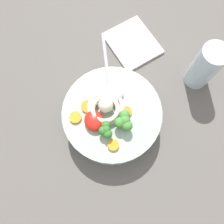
# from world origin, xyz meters

# --- Properties ---
(table_slab) EXTENTS (1.18, 1.18, 0.03)m
(table_slab) POSITION_xyz_m (0.00, 0.00, 0.01)
(table_slab) COLOR #5B5651
(table_slab) RESTS_ON ground
(soup_bowl) EXTENTS (0.22, 0.22, 0.06)m
(soup_bowl) POSITION_xyz_m (-0.01, 0.03, 0.06)
(soup_bowl) COLOR #9EB2A3
(soup_bowl) RESTS_ON table_slab
(noodle_pile) EXTENTS (0.09, 0.09, 0.04)m
(noodle_pile) POSITION_xyz_m (-0.02, 0.02, 0.10)
(noodle_pile) COLOR beige
(noodle_pile) RESTS_ON soup_bowl
(soup_spoon) EXTENTS (0.17, 0.08, 0.02)m
(soup_spoon) POSITION_xyz_m (-0.06, 0.05, 0.10)
(soup_spoon) COLOR #B7B7BC
(soup_spoon) RESTS_ON soup_bowl
(chili_sauce_dollop) EXTENTS (0.05, 0.04, 0.02)m
(chili_sauce_dollop) POSITION_xyz_m (-0.00, -0.01, 0.10)
(chili_sauce_dollop) COLOR red
(chili_sauce_dollop) RESTS_ON soup_bowl
(broccoli_floret_right) EXTENTS (0.04, 0.03, 0.03)m
(broccoli_floret_right) POSITION_xyz_m (0.03, 0.01, 0.11)
(broccoli_floret_right) COLOR #7A9E60
(broccoli_floret_right) RESTS_ON soup_bowl
(broccoli_floret_far) EXTENTS (0.04, 0.04, 0.04)m
(broccoli_floret_far) POSITION_xyz_m (0.03, 0.05, 0.11)
(broccoli_floret_far) COLOR #7A9E60
(broccoli_floret_far) RESTS_ON soup_bowl
(carrot_slice_center) EXTENTS (0.02, 0.02, 0.01)m
(carrot_slice_center) POSITION_xyz_m (0.06, 0.01, 0.09)
(carrot_slice_center) COLOR orange
(carrot_slice_center) RESTS_ON soup_bowl
(carrot_slice_left) EXTENTS (0.03, 0.03, 0.00)m
(carrot_slice_left) POSITION_xyz_m (-0.04, -0.01, 0.09)
(carrot_slice_left) COLOR orange
(carrot_slice_left) RESTS_ON soup_bowl
(carrot_slice_beside_chili) EXTENTS (0.03, 0.03, 0.01)m
(carrot_slice_beside_chili) POSITION_xyz_m (-0.02, -0.04, 0.09)
(carrot_slice_beside_chili) COLOR orange
(carrot_slice_beside_chili) RESTS_ON soup_bowl
(carrot_slice_extra_a) EXTENTS (0.02, 0.02, 0.01)m
(carrot_slice_extra_a) POSITION_xyz_m (0.01, 0.06, 0.09)
(carrot_slice_extra_a) COLOR orange
(carrot_slice_extra_a) RESTS_ON soup_bowl
(drinking_glass) EXTENTS (0.06, 0.06, 0.13)m
(drinking_glass) POSITION_xyz_m (-0.02, 0.27, 0.09)
(drinking_glass) COLOR silver
(drinking_glass) RESTS_ON table_slab
(folded_napkin) EXTENTS (0.15, 0.13, 0.01)m
(folded_napkin) POSITION_xyz_m (-0.18, 0.17, 0.03)
(folded_napkin) COLOR white
(folded_napkin) RESTS_ON table_slab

